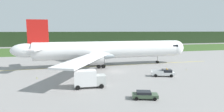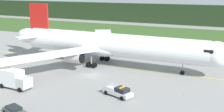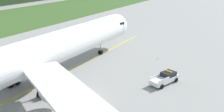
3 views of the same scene
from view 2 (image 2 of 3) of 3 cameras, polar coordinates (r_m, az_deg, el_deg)
The scene contains 10 objects.
ground at distance 59.65m, azimuth -4.24°, elevation -4.00°, with size 320.00×320.00×0.00m, color gray.
grass_verge at distance 115.13m, azimuth 10.83°, elevation 4.45°, with size 320.00×42.89×0.04m, color #365523.
distant_tree_line at distance 148.06m, azimuth 14.37°, elevation 8.30°, with size 288.00×4.08×10.34m, color #22351C.
taxiway_centerline_main at distance 66.99m, azimuth -0.35°, elevation -1.96°, with size 72.99×0.30×0.01m, color yellow.
airliner at distance 66.09m, azimuth -0.89°, elevation 2.31°, with size 55.67×51.41×14.44m.
ops_pickup_truck at distance 47.87m, azimuth 1.37°, elevation -7.37°, with size 5.87×3.57×1.94m.
catering_truck at distance 54.54m, azimuth -19.53°, elevation -4.48°, with size 6.27×2.88×3.67m.
staff_car at distance 43.80m, azimuth -19.57°, elevation -10.57°, with size 4.55×2.95×1.30m.
taxiway_edge_light_east at distance 49.94m, azimuth 14.62°, elevation -7.74°, with size 0.12×0.12×0.42m.
taxiway_edge_light_west at distance 68.95m, azimuth -20.35°, elevation -2.16°, with size 0.12×0.12×0.50m.
Camera 2 is at (28.17, -49.34, 18.15)m, focal length 44.14 mm.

